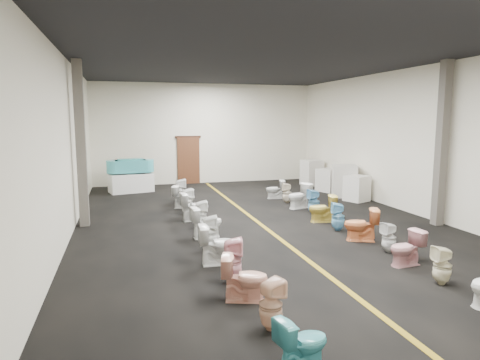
% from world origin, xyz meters
% --- Properties ---
extents(floor, '(16.00, 16.00, 0.00)m').
position_xyz_m(floor, '(0.00, 0.00, 0.00)').
color(floor, black).
rests_on(floor, ground).
extents(ceiling, '(16.00, 16.00, 0.00)m').
position_xyz_m(ceiling, '(0.00, 0.00, 4.50)').
color(ceiling, black).
rests_on(ceiling, ground).
extents(wall_back, '(10.00, 0.00, 10.00)m').
position_xyz_m(wall_back, '(0.00, 8.00, 2.25)').
color(wall_back, silver).
rests_on(wall_back, ground).
extents(wall_left, '(0.00, 16.00, 16.00)m').
position_xyz_m(wall_left, '(-5.00, 0.00, 2.25)').
color(wall_left, silver).
rests_on(wall_left, ground).
extents(wall_right, '(0.00, 16.00, 16.00)m').
position_xyz_m(wall_right, '(5.00, 0.00, 2.25)').
color(wall_right, silver).
rests_on(wall_right, ground).
extents(aisle_stripe, '(0.12, 15.60, 0.01)m').
position_xyz_m(aisle_stripe, '(0.00, 0.00, 0.00)').
color(aisle_stripe, olive).
rests_on(aisle_stripe, floor).
extents(back_door, '(1.00, 0.10, 2.10)m').
position_xyz_m(back_door, '(-0.80, 7.94, 1.05)').
color(back_door, '#562D19').
rests_on(back_door, floor).
extents(door_frame, '(1.15, 0.08, 0.10)m').
position_xyz_m(door_frame, '(-0.80, 7.95, 2.12)').
color(door_frame, '#331C11').
rests_on(door_frame, back_door).
extents(column_left, '(0.25, 0.25, 4.50)m').
position_xyz_m(column_left, '(-4.75, 1.00, 2.25)').
color(column_left, '#59544C').
rests_on(column_left, floor).
extents(column_right, '(0.25, 0.25, 4.50)m').
position_xyz_m(column_right, '(4.75, -1.50, 2.25)').
color(column_right, '#59544C').
rests_on(column_right, floor).
extents(display_table, '(1.83, 1.22, 0.74)m').
position_xyz_m(display_table, '(-3.39, 6.29, 0.37)').
color(display_table, white).
rests_on(display_table, floor).
extents(bathtub, '(1.86, 0.77, 0.55)m').
position_xyz_m(bathtub, '(-3.39, 6.29, 1.07)').
color(bathtub, '#3EAAB4').
rests_on(bathtub, display_table).
extents(appliance_crate_a, '(0.93, 0.93, 0.92)m').
position_xyz_m(appliance_crate_a, '(4.40, 2.19, 0.46)').
color(appliance_crate_a, silver).
rests_on(appliance_crate_a, floor).
extents(appliance_crate_b, '(1.14, 1.14, 1.20)m').
position_xyz_m(appliance_crate_b, '(4.40, 3.10, 0.60)').
color(appliance_crate_b, beige).
rests_on(appliance_crate_b, floor).
extents(appliance_crate_c, '(1.05, 1.05, 0.92)m').
position_xyz_m(appliance_crate_c, '(4.40, 4.32, 0.46)').
color(appliance_crate_c, beige).
rests_on(appliance_crate_c, floor).
extents(appliance_crate_d, '(0.88, 0.88, 1.12)m').
position_xyz_m(appliance_crate_d, '(4.40, 6.00, 0.56)').
color(appliance_crate_d, silver).
rests_on(appliance_crate_d, floor).
extents(toilet_left_0, '(0.72, 0.50, 0.67)m').
position_xyz_m(toilet_left_0, '(-1.71, -6.95, 0.33)').
color(toilet_left_0, teal).
rests_on(toilet_left_0, floor).
extents(toilet_left_1, '(0.43, 0.43, 0.74)m').
position_xyz_m(toilet_left_1, '(-1.74, -5.95, 0.37)').
color(toilet_left_1, '#E2B190').
rests_on(toilet_left_1, floor).
extents(toilet_left_2, '(0.84, 0.64, 0.76)m').
position_xyz_m(toilet_left_2, '(-1.83, -4.92, 0.38)').
color(toilet_left_2, '#EBA58E').
rests_on(toilet_left_2, floor).
extents(toilet_left_3, '(0.44, 0.43, 0.82)m').
position_xyz_m(toilet_left_3, '(-1.84, -4.10, 0.41)').
color(toilet_left_3, '#E7A2AA').
rests_on(toilet_left_3, floor).
extents(toilet_left_4, '(0.83, 0.51, 0.82)m').
position_xyz_m(toilet_left_4, '(-1.85, -3.08, 0.41)').
color(toilet_left_4, white).
rests_on(toilet_left_4, floor).
extents(toilet_left_5, '(0.41, 0.40, 0.78)m').
position_xyz_m(toilet_left_5, '(-1.84, -2.04, 0.39)').
color(toilet_left_5, white).
rests_on(toilet_left_5, floor).
extents(toilet_left_6, '(0.81, 0.52, 0.79)m').
position_xyz_m(toilet_left_6, '(-1.72, -1.09, 0.39)').
color(toilet_left_6, white).
rests_on(toilet_left_6, floor).
extents(toilet_left_7, '(0.36, 0.35, 0.76)m').
position_xyz_m(toilet_left_7, '(-1.70, -0.14, 0.38)').
color(toilet_left_7, white).
rests_on(toilet_left_7, floor).
extents(toilet_left_8, '(0.84, 0.52, 0.83)m').
position_xyz_m(toilet_left_8, '(-1.71, 0.77, 0.41)').
color(toilet_left_8, white).
rests_on(toilet_left_8, floor).
extents(toilet_left_9, '(0.44, 0.43, 0.80)m').
position_xyz_m(toilet_left_9, '(-1.81, 1.68, 0.40)').
color(toilet_left_9, white).
rests_on(toilet_left_9, floor).
extents(toilet_left_10, '(0.83, 0.66, 0.75)m').
position_xyz_m(toilet_left_10, '(-1.77, 2.61, 0.37)').
color(toilet_left_10, silver).
rests_on(toilet_left_10, floor).
extents(toilet_left_11, '(0.39, 0.38, 0.84)m').
position_xyz_m(toilet_left_11, '(-1.77, 3.58, 0.42)').
color(toilet_left_11, white).
rests_on(toilet_left_11, floor).
extents(toilet_right_2, '(0.36, 0.35, 0.70)m').
position_xyz_m(toilet_right_2, '(1.76, -5.19, 0.35)').
color(toilet_right_2, beige).
rests_on(toilet_right_2, floor).
extents(toilet_right_3, '(0.75, 0.48, 0.72)m').
position_xyz_m(toilet_right_3, '(1.77, -4.17, 0.36)').
color(toilet_right_3, '#D8989B').
rests_on(toilet_right_3, floor).
extents(toilet_right_4, '(0.34, 0.33, 0.68)m').
position_xyz_m(toilet_right_4, '(1.95, -3.33, 0.34)').
color(toilet_right_4, silver).
rests_on(toilet_right_4, floor).
extents(toilet_right_5, '(0.90, 0.72, 0.81)m').
position_xyz_m(toilet_right_5, '(1.84, -2.36, 0.40)').
color(toilet_right_5, '#E98549').
rests_on(toilet_right_5, floor).
extents(toilet_right_6, '(0.44, 0.43, 0.76)m').
position_xyz_m(toilet_right_6, '(1.76, -1.35, 0.38)').
color(toilet_right_6, '#73BDE3').
rests_on(toilet_right_6, floor).
extents(toilet_right_7, '(0.84, 0.58, 0.78)m').
position_xyz_m(toilet_right_7, '(1.79, -0.36, 0.39)').
color(toilet_right_7, '#DCC04C').
rests_on(toilet_right_7, floor).
extents(toilet_right_8, '(0.38, 0.37, 0.79)m').
position_xyz_m(toilet_right_8, '(1.97, 0.59, 0.40)').
color(toilet_right_8, '#69ABD5').
rests_on(toilet_right_8, floor).
extents(toilet_right_9, '(0.91, 0.68, 0.83)m').
position_xyz_m(toilet_right_9, '(1.90, 1.56, 0.41)').
color(toilet_right_9, white).
rests_on(toilet_right_9, floor).
extents(toilet_right_10, '(0.38, 0.38, 0.72)m').
position_xyz_m(toilet_right_10, '(1.84, 2.50, 0.36)').
color(toilet_right_10, beige).
rests_on(toilet_right_10, floor).
extents(toilet_right_11, '(0.73, 0.49, 0.69)m').
position_xyz_m(toilet_right_11, '(1.74, 3.42, 0.35)').
color(toilet_right_11, silver).
rests_on(toilet_right_11, floor).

